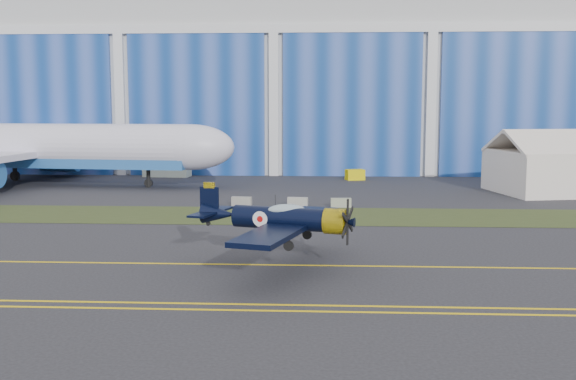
# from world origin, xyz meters

# --- Properties ---
(ground) EXTENTS (260.00, 260.00, 0.00)m
(ground) POSITION_xyz_m (0.00, 0.00, 0.00)
(ground) COLOR #2E2E33
(ground) RESTS_ON ground
(grass_median) EXTENTS (260.00, 10.00, 0.02)m
(grass_median) POSITION_xyz_m (0.00, 14.00, 0.02)
(grass_median) COLOR #475128
(grass_median) RESTS_ON ground
(hangar) EXTENTS (220.00, 45.70, 30.00)m
(hangar) POSITION_xyz_m (0.00, 71.79, 14.96)
(hangar) COLOR silver
(hangar) RESTS_ON ground
(taxiway_centreline) EXTENTS (200.00, 0.20, 0.02)m
(taxiway_centreline) POSITION_xyz_m (0.00, -5.00, 0.01)
(taxiway_centreline) COLOR yellow
(taxiway_centreline) RESTS_ON ground
(edge_line_near) EXTENTS (80.00, 0.20, 0.02)m
(edge_line_near) POSITION_xyz_m (0.00, -14.50, 0.01)
(edge_line_near) COLOR yellow
(edge_line_near) RESTS_ON ground
(edge_line_far) EXTENTS (80.00, 0.20, 0.02)m
(edge_line_far) POSITION_xyz_m (0.00, -13.50, 0.01)
(edge_line_far) COLOR yellow
(edge_line_far) RESTS_ON ground
(warbird) EXTENTS (14.45, 16.03, 4.00)m
(warbird) POSITION_xyz_m (4.45, -5.99, 3.15)
(warbird) COLOR black
(warbird) RESTS_ON ground
(jetliner) EXTENTS (68.07, 59.55, 21.95)m
(jetliner) POSITION_xyz_m (-31.71, 36.59, 10.97)
(jetliner) COLOR silver
(jetliner) RESTS_ON ground
(tent) EXTENTS (17.71, 14.38, 7.33)m
(tent) POSITION_xyz_m (34.90, 32.07, 3.67)
(tent) COLOR white
(tent) RESTS_ON ground
(shipping_container) EXTENTS (6.65, 3.19, 2.79)m
(shipping_container) POSITION_xyz_m (-14.97, 47.19, 1.39)
(shipping_container) COLOR silver
(shipping_container) RESTS_ON ground
(tug) EXTENTS (2.75, 2.13, 1.41)m
(tug) POSITION_xyz_m (11.31, 44.21, 0.71)
(tug) COLOR yellow
(tug) RESTS_ON ground
(barrier_a) EXTENTS (2.06, 0.86, 0.90)m
(barrier_a) POSITION_xyz_m (-1.08, 19.96, 0.45)
(barrier_a) COLOR gray
(barrier_a) RESTS_ON ground
(barrier_b) EXTENTS (2.06, 0.86, 0.90)m
(barrier_b) POSITION_xyz_m (4.53, 19.86, 0.45)
(barrier_b) COLOR #9C9B97
(barrier_b) RESTS_ON ground
(barrier_c) EXTENTS (2.04, 0.73, 0.90)m
(barrier_c) POSITION_xyz_m (8.80, 19.49, 0.45)
(barrier_c) COLOR #959C85
(barrier_c) RESTS_ON ground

